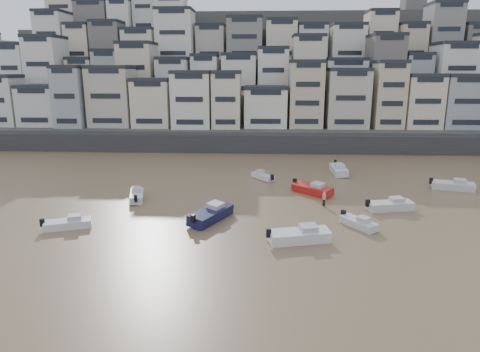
# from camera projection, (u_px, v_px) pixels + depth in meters

# --- Properties ---
(harbor_wall) EXTENTS (140.00, 3.00, 3.50)m
(harbor_wall) POSITION_uv_depth(u_px,v_px,m) (258.00, 143.00, 83.29)
(harbor_wall) COLOR #38383A
(harbor_wall) RESTS_ON ground
(hillside) EXTENTS (141.04, 66.00, 50.00)m
(hillside) POSITION_uv_depth(u_px,v_px,m) (277.00, 79.00, 118.88)
(hillside) COLOR #4C4C47
(hillside) RESTS_ON ground
(boat_a) EXTENTS (6.68, 3.55, 1.74)m
(boat_a) POSITION_uv_depth(u_px,v_px,m) (299.00, 233.00, 40.24)
(boat_a) COLOR silver
(boat_a) RESTS_ON ground
(boat_b) EXTENTS (3.91, 4.74, 1.28)m
(boat_b) POSITION_uv_depth(u_px,v_px,m) (359.00, 221.00, 44.09)
(boat_b) COLOR silver
(boat_b) RESTS_ON ground
(boat_c) EXTENTS (5.10, 7.14, 1.87)m
(boat_c) POSITION_uv_depth(u_px,v_px,m) (211.00, 212.00, 45.95)
(boat_c) COLOR #121439
(boat_c) RESTS_ON ground
(boat_d) EXTENTS (6.13, 3.12, 1.60)m
(boat_d) POSITION_uv_depth(u_px,v_px,m) (390.00, 204.00, 49.37)
(boat_d) COLOR silver
(boat_d) RESTS_ON ground
(boat_e) EXTENTS (5.90, 5.66, 1.68)m
(boat_e) POSITION_uv_depth(u_px,v_px,m) (312.00, 188.00, 55.82)
(boat_e) COLOR #B51B16
(boat_e) RESTS_ON ground
(boat_f) EXTENTS (3.06, 5.69, 1.48)m
(boat_f) POSITION_uv_depth(u_px,v_px,m) (136.00, 194.00, 53.25)
(boat_f) COLOR silver
(boat_f) RESTS_ON ground
(boat_g) EXTENTS (6.15, 3.39, 1.60)m
(boat_g) POSITION_uv_depth(u_px,v_px,m) (453.00, 184.00, 57.69)
(boat_g) COLOR silver
(boat_g) RESTS_ON ground
(boat_h) EXTENTS (3.98, 4.58, 1.26)m
(boat_h) POSITION_uv_depth(u_px,v_px,m) (263.00, 175.00, 63.14)
(boat_h) COLOR silver
(boat_h) RESTS_ON ground
(boat_i) EXTENTS (2.27, 6.55, 1.77)m
(boat_i) POSITION_uv_depth(u_px,v_px,m) (339.00, 168.00, 66.52)
(boat_i) COLOR silver
(boat_i) RESTS_ON ground
(boat_j) EXTENTS (5.29, 3.22, 1.37)m
(boat_j) POSITION_uv_depth(u_px,v_px,m) (68.00, 222.00, 43.77)
(boat_j) COLOR silver
(boat_j) RESTS_ON ground
(person_pink) EXTENTS (0.44, 0.44, 1.74)m
(person_pink) POSITION_uv_depth(u_px,v_px,m) (324.00, 199.00, 50.94)
(person_pink) COLOR tan
(person_pink) RESTS_ON ground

